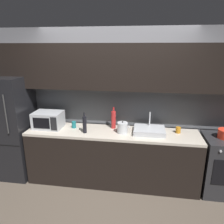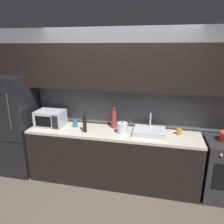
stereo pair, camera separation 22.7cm
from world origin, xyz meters
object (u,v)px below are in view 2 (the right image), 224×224
object	(u,v)px
oven_range	(224,169)
mug_teal	(75,124)
wine_bottle_red	(114,119)
wine_bottle_dark	(85,124)
microwave	(51,118)
mug_amber	(179,132)
kettle	(122,128)
refrigerator	(16,125)

from	to	relation	value
oven_range	mug_teal	distance (m)	2.42
wine_bottle_red	wine_bottle_dark	size ratio (longest dim) A/B	1.07
microwave	mug_amber	distance (m)	2.11
mug_amber	mug_teal	bearing A→B (deg)	-178.90
microwave	mug_amber	bearing A→B (deg)	2.28
oven_range	kettle	world-z (taller)	kettle
wine_bottle_red	mug_teal	distance (m)	0.67
kettle	mug_teal	world-z (taller)	kettle
wine_bottle_red	wine_bottle_dark	distance (m)	0.49
microwave	mug_teal	bearing A→B (deg)	6.98
microwave	refrigerator	bearing A→B (deg)	-178.45
kettle	wine_bottle_dark	distance (m)	0.59
refrigerator	mug_teal	world-z (taller)	refrigerator
oven_range	mug_amber	bearing A→B (deg)	171.36
refrigerator	mug_amber	distance (m)	2.79
oven_range	microwave	world-z (taller)	microwave
kettle	mug_teal	size ratio (longest dim) A/B	1.82
microwave	kettle	distance (m)	1.24
oven_range	kettle	xyz separation A→B (m)	(-1.54, -0.02, 0.54)
kettle	microwave	bearing A→B (deg)	177.97
kettle	wine_bottle_red	distance (m)	0.26
wine_bottle_dark	mug_amber	xyz separation A→B (m)	(1.45, 0.21, -0.09)
wine_bottle_dark	mug_amber	bearing A→B (deg)	8.33
kettle	wine_bottle_red	world-z (taller)	wine_bottle_red
kettle	mug_teal	xyz separation A→B (m)	(-0.82, 0.10, -0.03)
refrigerator	microwave	xyz separation A→B (m)	(0.68, 0.02, 0.16)
microwave	wine_bottle_dark	distance (m)	0.67
wine_bottle_red	mug_teal	world-z (taller)	wine_bottle_red
refrigerator	mug_amber	world-z (taller)	refrigerator
wine_bottle_dark	wine_bottle_red	bearing A→B (deg)	33.01
wine_bottle_red	mug_teal	xyz separation A→B (m)	(-0.65, -0.09, -0.10)
wine_bottle_dark	mug_teal	size ratio (longest dim) A/B	3.07
refrigerator	oven_range	world-z (taller)	refrigerator
kettle	mug_amber	distance (m)	0.87
microwave	oven_range	bearing A→B (deg)	-0.40
mug_amber	microwave	bearing A→B (deg)	-177.72
wine_bottle_red	wine_bottle_dark	world-z (taller)	wine_bottle_red
refrigerator	kettle	distance (m)	1.93
refrigerator	mug_amber	xyz separation A→B (m)	(2.79, 0.10, 0.08)
wine_bottle_dark	mug_teal	distance (m)	0.31
kettle	mug_amber	xyz separation A→B (m)	(0.86, 0.13, -0.04)
microwave	wine_bottle_red	distance (m)	1.08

